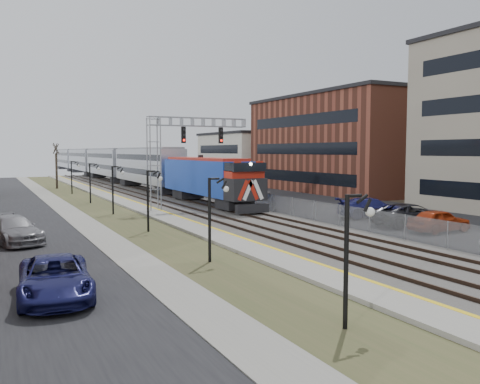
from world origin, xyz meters
TOP-DOWN VIEW (x-y plane):
  - ground at (0.00, 0.00)m, footprint 160.00×160.00m
  - street_west at (-11.50, 35.00)m, footprint 7.00×120.00m
  - sidewalk at (-7.00, 35.00)m, footprint 2.00×120.00m
  - grass_median at (-4.00, 35.00)m, footprint 4.00×120.00m
  - platform at (-1.00, 35.00)m, footprint 2.00×120.00m
  - ballast_bed at (4.00, 35.00)m, footprint 8.00×120.00m
  - parking_lot at (16.00, 35.00)m, footprint 16.00×120.00m
  - platform_edge at (-0.12, 35.00)m, footprint 0.24×120.00m
  - track_near at (2.00, 35.00)m, footprint 1.58×120.00m
  - track_far at (5.50, 35.00)m, footprint 1.58×120.00m
  - train at (5.50, 77.49)m, footprint 3.00×108.65m
  - signal_gantry at (1.22, 27.99)m, footprint 9.00×1.07m
  - lampposts at (-4.00, 18.29)m, footprint 0.14×62.14m
  - fence at (8.20, 35.00)m, footprint 0.04×120.00m
  - buildings_east at (30.00, 31.18)m, footprint 16.00×76.00m
  - car_lot_a at (12.70, 9.58)m, footprint 4.35×1.76m
  - car_lot_c at (13.06, 12.33)m, footprint 5.86×3.16m
  - car_lot_d at (13.47, 16.78)m, footprint 5.85×4.02m
  - car_lot_e at (12.47, 34.46)m, footprint 4.54×2.66m
  - car_street_a at (-11.18, 5.10)m, footprint 2.83×5.42m
  - car_street_b at (-11.99, 17.55)m, footprint 3.54×5.69m

SIDE VIEW (x-z plane):
  - ground at x=0.00m, z-range 0.00..0.00m
  - street_west at x=-11.50m, z-range 0.00..0.04m
  - parking_lot at x=16.00m, z-range 0.00..0.04m
  - grass_median at x=-4.00m, z-range 0.00..0.06m
  - sidewalk at x=-7.00m, z-range 0.00..0.08m
  - ballast_bed at x=4.00m, z-range 0.00..0.20m
  - platform at x=-1.00m, z-range 0.00..0.24m
  - platform_edge at x=-0.12m, z-range 0.24..0.25m
  - track_near at x=2.00m, z-range 0.20..0.35m
  - track_far at x=5.50m, z-range 0.20..0.35m
  - car_lot_e at x=12.47m, z-range 0.00..1.45m
  - car_street_a at x=-11.18m, z-range 0.00..1.46m
  - car_lot_a at x=12.70m, z-range 0.00..1.48m
  - car_street_b at x=-11.99m, z-range 0.00..1.54m
  - car_lot_c at x=13.06m, z-range 0.00..1.56m
  - car_lot_d at x=13.47m, z-range 0.00..1.57m
  - fence at x=8.20m, z-range 0.00..1.60m
  - lampposts at x=-4.00m, z-range 0.00..4.00m
  - train at x=5.50m, z-range 0.28..5.60m
  - signal_gantry at x=1.22m, z-range 1.51..9.66m
  - buildings_east at x=30.00m, z-range -1.19..13.81m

